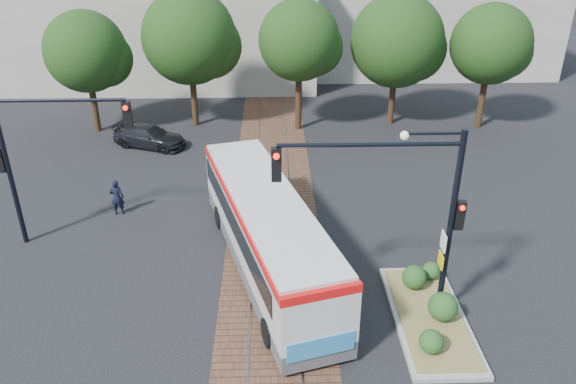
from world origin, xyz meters
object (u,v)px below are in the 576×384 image
parked_car (149,136)px  city_bus (267,229)px  signal_pole_main (411,199)px  officer (117,197)px  traffic_island (430,309)px  signal_pole_left (36,148)px

parked_car → city_bus: bearing=-130.3°
city_bus → signal_pole_main: bearing=-50.6°
city_bus → parked_car: bearing=102.8°
officer → parked_car: 7.41m
city_bus → traffic_island: city_bus is taller
signal_pole_left → officer: 4.20m
traffic_island → signal_pole_left: (-13.19, 4.89, 3.54)m
signal_pole_left → parked_car: (1.82, 9.51, -3.29)m
city_bus → signal_pole_main: signal_pole_main is taller
city_bus → parked_car: 13.14m
signal_pole_main → traffic_island: bearing=-5.4°
traffic_island → parked_car: size_ratio=1.32×
signal_pole_main → parked_car: (-10.41, 14.31, -3.58)m
city_bus → traffic_island: size_ratio=2.08×
traffic_island → officer: bearing=148.2°
signal_pole_left → officer: bearing=47.7°
traffic_island → signal_pole_left: 14.50m
signal_pole_left → parked_car: size_ratio=1.52×
signal_pole_main → city_bus: bearing=145.4°
signal_pole_main → officer: signal_pole_main is taller
signal_pole_main → parked_car: signal_pole_main is taller
parked_car → signal_pole_left: bearing=-169.9°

